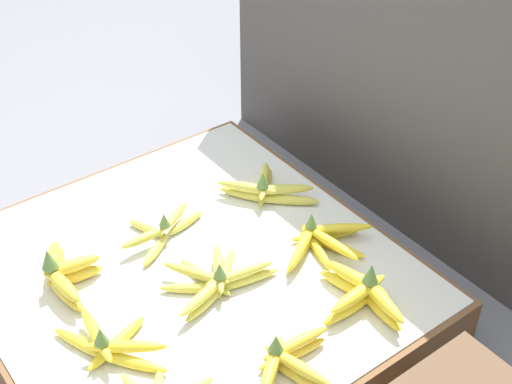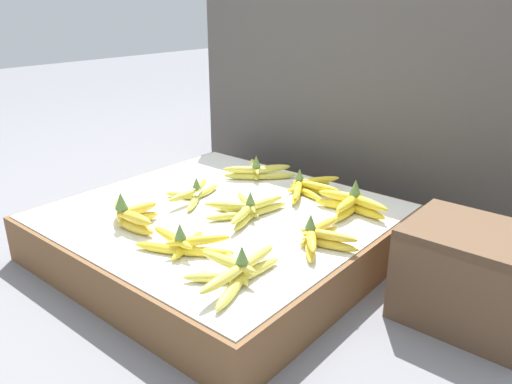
% 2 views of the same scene
% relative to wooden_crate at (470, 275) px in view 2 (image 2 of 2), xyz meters
% --- Properties ---
extents(ground_plane, '(10.00, 10.00, 0.00)m').
position_rel_wooden_crate_xyz_m(ground_plane, '(-0.70, -0.14, -0.12)').
color(ground_plane, slate).
extents(display_platform, '(0.93, 0.89, 0.15)m').
position_rel_wooden_crate_xyz_m(display_platform, '(-0.70, -0.14, -0.05)').
color(display_platform, brown).
rests_on(display_platform, ground_plane).
extents(back_vendor_table, '(1.41, 0.50, 0.82)m').
position_rel_wooden_crate_xyz_m(back_vendor_table, '(-0.65, 0.72, 0.29)').
color(back_vendor_table, '#4C4742').
rests_on(back_vendor_table, ground_plane).
extents(wooden_crate, '(0.31, 0.26, 0.24)m').
position_rel_wooden_crate_xyz_m(wooden_crate, '(0.00, 0.00, 0.00)').
color(wooden_crate, brown).
rests_on(wooden_crate, ground_plane).
extents(banana_bunch_front_midleft, '(0.22, 0.13, 0.11)m').
position_rel_wooden_crate_xyz_m(banana_bunch_front_midleft, '(-0.82, -0.39, 0.06)').
color(banana_bunch_front_midleft, gold).
rests_on(banana_bunch_front_midleft, display_platform).
extents(banana_bunch_front_midright, '(0.24, 0.18, 0.09)m').
position_rel_wooden_crate_xyz_m(banana_bunch_front_midright, '(-0.58, -0.40, 0.05)').
color(banana_bunch_front_midright, yellow).
rests_on(banana_bunch_front_midright, display_platform).
extents(banana_bunch_front_right, '(0.18, 0.26, 0.09)m').
position_rel_wooden_crate_xyz_m(banana_bunch_front_right, '(-0.39, -0.41, 0.05)').
color(banana_bunch_front_right, '#DBCC4C').
rests_on(banana_bunch_front_right, display_platform).
extents(banana_bunch_middle_midleft, '(0.18, 0.24, 0.08)m').
position_rel_wooden_crate_xyz_m(banana_bunch_middle_midleft, '(-0.83, -0.13, 0.05)').
color(banana_bunch_middle_midleft, gold).
rests_on(banana_bunch_middle_midleft, display_platform).
extents(banana_bunch_middle_midright, '(0.18, 0.27, 0.08)m').
position_rel_wooden_crate_xyz_m(banana_bunch_middle_midright, '(-0.61, -0.13, 0.05)').
color(banana_bunch_middle_midright, gold).
rests_on(banana_bunch_middle_midright, display_platform).
extents(banana_bunch_middle_right, '(0.17, 0.23, 0.09)m').
position_rel_wooden_crate_xyz_m(banana_bunch_middle_right, '(-0.34, -0.15, 0.05)').
color(banana_bunch_middle_right, gold).
rests_on(banana_bunch_middle_right, display_platform).
extents(banana_bunch_back_midleft, '(0.21, 0.20, 0.09)m').
position_rel_wooden_crate_xyz_m(banana_bunch_back_midleft, '(-0.80, 0.15, 0.05)').
color(banana_bunch_back_midleft, gold).
rests_on(banana_bunch_back_midleft, display_platform).
extents(banana_bunch_back_midright, '(0.19, 0.26, 0.08)m').
position_rel_wooden_crate_xyz_m(banana_bunch_back_midright, '(-0.57, 0.14, 0.05)').
color(banana_bunch_back_midright, yellow).
rests_on(banana_bunch_back_midright, display_platform).
extents(banana_bunch_back_right, '(0.24, 0.18, 0.10)m').
position_rel_wooden_crate_xyz_m(banana_bunch_back_right, '(-0.39, 0.09, 0.06)').
color(banana_bunch_back_right, yellow).
rests_on(banana_bunch_back_right, display_platform).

